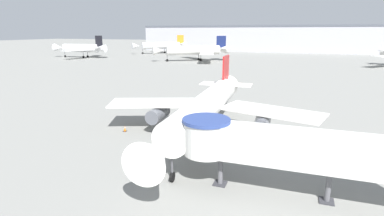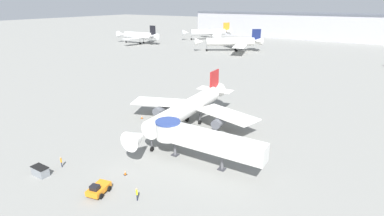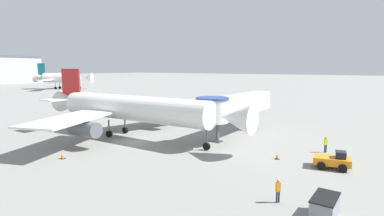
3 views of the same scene
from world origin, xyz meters
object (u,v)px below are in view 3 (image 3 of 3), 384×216
object	(u,v)px
pushback_tug_orange	(333,160)
traffic_cone_near_nose	(277,156)
traffic_cone_port_wing	(62,155)
traffic_cone_starboard_wing	(194,125)
jet_bridge	(234,106)
service_container_gray	(325,207)
ground_crew_wing_walker	(326,143)
ground_crew_marshaller	(278,189)
background_jet_teal_tail	(60,78)
main_airplane	(128,109)

from	to	relation	value
pushback_tug_orange	traffic_cone_near_nose	bearing A→B (deg)	80.59
traffic_cone_port_wing	traffic_cone_starboard_wing	bearing A→B (deg)	-3.99
jet_bridge	traffic_cone_near_nose	xyz separation A→B (m)	(-7.38, -8.91, -3.84)
pushback_tug_orange	traffic_cone_near_nose	world-z (taller)	pushback_tug_orange
traffic_cone_near_nose	jet_bridge	bearing A→B (deg)	50.36
traffic_cone_near_nose	service_container_gray	bearing A→B (deg)	-147.03
pushback_tug_orange	jet_bridge	bearing A→B (deg)	50.88
traffic_cone_near_nose	ground_crew_wing_walker	xyz separation A→B (m)	(5.56, -3.57, 0.71)
traffic_cone_starboard_wing	ground_crew_marshaller	size ratio (longest dim) A/B	0.39
service_container_gray	traffic_cone_starboard_wing	size ratio (longest dim) A/B	3.94
traffic_cone_near_nose	traffic_cone_port_wing	world-z (taller)	traffic_cone_port_wing
traffic_cone_port_wing	ground_crew_marshaller	distance (m)	22.18
traffic_cone_port_wing	background_jet_teal_tail	size ratio (longest dim) A/B	0.03
ground_crew_wing_walker	background_jet_teal_tail	size ratio (longest dim) A/B	0.07
main_airplane	traffic_cone_starboard_wing	bearing A→B (deg)	-19.25
pushback_tug_orange	background_jet_teal_tail	distance (m)	129.09
jet_bridge	traffic_cone_starboard_wing	world-z (taller)	jet_bridge
jet_bridge	background_jet_teal_tail	size ratio (longest dim) A/B	0.70
traffic_cone_starboard_wing	background_jet_teal_tail	bearing A→B (deg)	69.57
traffic_cone_port_wing	jet_bridge	bearing A→B (deg)	-25.14
jet_bridge	pushback_tug_orange	world-z (taller)	jet_bridge
pushback_tug_orange	traffic_cone_starboard_wing	world-z (taller)	pushback_tug_orange
service_container_gray	traffic_cone_near_nose	size ratio (longest dim) A/B	3.62
pushback_tug_orange	service_container_gray	world-z (taller)	pushback_tug_orange
jet_bridge	traffic_cone_starboard_wing	distance (m)	9.02
traffic_cone_port_wing	background_jet_teal_tail	distance (m)	113.51
main_airplane	background_jet_teal_tail	xyz separation A→B (m)	(47.77, 95.33, 1.05)
main_airplane	traffic_cone_starboard_wing	size ratio (longest dim) A/B	48.66
main_airplane	jet_bridge	world-z (taller)	main_airplane
jet_bridge	main_airplane	bearing A→B (deg)	128.86
pushback_tug_orange	service_container_gray	distance (m)	10.78
main_airplane	traffic_cone_starboard_wing	distance (m)	12.08
traffic_cone_starboard_wing	ground_crew_wing_walker	xyz separation A→B (m)	(-3.52, -20.45, 0.74)
ground_crew_marshaller	background_jet_teal_tail	size ratio (longest dim) A/B	0.06
main_airplane	traffic_cone_starboard_wing	xyz separation A→B (m)	(11.05, -3.26, -3.63)
jet_bridge	traffic_cone_near_nose	bearing A→B (deg)	-130.54
traffic_cone_starboard_wing	main_airplane	bearing A→B (deg)	163.55
service_container_gray	ground_crew_wing_walker	size ratio (longest dim) A/B	1.45
background_jet_teal_tail	traffic_cone_starboard_wing	bearing A→B (deg)	-140.90
service_container_gray	pushback_tug_orange	bearing A→B (deg)	7.88
main_airplane	traffic_cone_near_nose	xyz separation A→B (m)	(1.97, -20.14, -3.60)
jet_bridge	ground_crew_marshaller	size ratio (longest dim) A/B	10.82
traffic_cone_port_wing	ground_crew_wing_walker	world-z (taller)	ground_crew_wing_walker
ground_crew_marshaller	jet_bridge	bearing A→B (deg)	-107.29
jet_bridge	background_jet_teal_tail	world-z (taller)	background_jet_teal_tail
main_airplane	traffic_cone_port_wing	xyz separation A→B (m)	(-10.90, -1.73, -3.58)
ground_crew_wing_walker	background_jet_teal_tail	distance (m)	125.72
traffic_cone_near_nose	ground_crew_marshaller	world-z (taller)	ground_crew_marshaller
traffic_cone_near_nose	traffic_cone_starboard_wing	xyz separation A→B (m)	(9.08, 16.88, -0.03)
background_jet_teal_tail	jet_bridge	bearing A→B (deg)	-140.30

